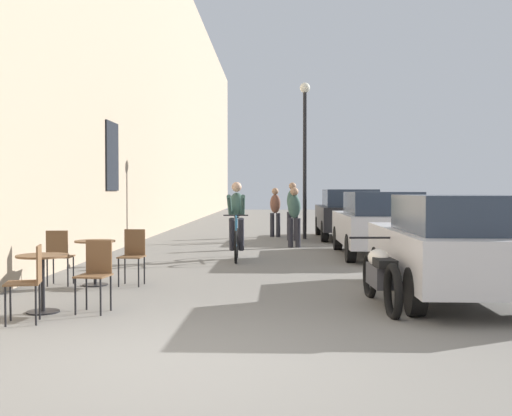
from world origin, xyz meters
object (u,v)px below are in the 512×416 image
Objects in this scene: cyclist_on_bicycle at (236,223)px; pedestrian_mid at (292,208)px; cafe_table_near at (43,271)px; parked_car_nearest at (452,245)px; cafe_chair_near_toward_street at (30,278)px; parked_car_third at (348,213)px; cafe_chair_near_toward_wall at (96,270)px; pedestrian_far at (275,209)px; parked_car_second at (378,223)px; street_lamp at (305,140)px; parked_motorcycle at (381,275)px; cafe_chair_mid_toward_wall at (59,254)px; cafe_table_mid at (95,253)px; pedestrian_near at (294,214)px; cafe_chair_mid_toward_street at (133,253)px.

pedestrian_mid reaches higher than cyclist_on_bicycle.
cafe_table_near is 0.18× the size of parked_car_nearest.
cafe_chair_near_toward_street is 13.57m from parked_car_third.
pedestrian_mid is (3.44, 11.18, 0.48)m from cafe_table_near.
parked_car_third is (5.14, 12.56, 0.29)m from cafe_chair_near_toward_street.
cyclist_on_bicycle reaches higher than cafe_chair_near_toward_street.
cyclist_on_bicycle reaches higher than cafe_chair_near_toward_wall.
pedestrian_far is at bearing 77.85° from cafe_chair_near_toward_street.
cyclist_on_bicycle is 3.33m from parked_car_second.
street_lamp reaches higher than pedestrian_far.
parked_motorcycle is at bearing 15.22° from cafe_chair_near_toward_street.
cafe_chair_mid_toward_wall is 11.41m from parked_car_third.
pedestrian_far is at bearing 76.98° from cafe_table_near.
parked_car_nearest is at bearing -55.44° from cyclist_on_bicycle.
pedestrian_near reaches higher than cafe_table_mid.
cafe_table_near is 0.41× the size of pedestrian_mid.
cafe_chair_near_toward_wall is 12.46m from street_lamp.
parked_motorcycle is at bearing -94.70° from parked_car_third.
parked_car_nearest is (1.92, -10.05, -0.24)m from pedestrian_mid.
cafe_table_mid is 0.15× the size of street_lamp.
parked_motorcycle reaches higher than cafe_table_near.
parked_car_third reaches higher than cafe_table_near.
pedestrian_far reaches higher than parked_car_second.
cafe_chair_mid_toward_street is 3.96m from cyclist_on_bicycle.
cafe_chair_mid_toward_wall is at bearing 161.97° from parked_motorcycle.
parked_car_third is (5.20, 9.77, 0.29)m from cafe_table_mid.
cafe_table_near is 2.19m from cafe_table_mid.
parked_motorcycle is at bearing -87.82° from street_lamp.
pedestrian_far is (0.87, 6.66, 0.09)m from cyclist_on_bicycle.
cafe_table_near is at bearing -111.01° from pedestrian_near.
street_lamp is at bearing 73.13° from cafe_chair_near_toward_street.
cafe_table_mid is (-0.06, 2.79, 0.00)m from cafe_chair_near_toward_street.
cyclist_on_bicycle is (2.04, 3.75, 0.29)m from cafe_table_mid.
cafe_chair_near_toward_wall is 11.47m from pedestrian_mid.
cyclist_on_bicycle is 5.84m from parked_car_nearest.
parked_motorcycle is (4.26, -1.64, -0.12)m from cafe_table_mid.
pedestrian_mid is (3.36, 11.78, 0.48)m from cafe_chair_near_toward_street.
cyclist_on_bicycle reaches higher than cafe_chair_mid_toward_wall.
parked_car_second is at bearing 90.76° from parked_car_nearest.
pedestrian_near is 0.91× the size of pedestrian_mid.
pedestrian_mid reaches higher than parked_car_nearest.
pedestrian_far reaches higher than cafe_chair_near_toward_wall.
cafe_table_near is 13.06m from parked_car_third.
cafe_table_near is 11.71m from pedestrian_mid.
parked_car_nearest is at bearing -79.16° from pedestrian_mid.
cyclist_on_bicycle is 1.10× the size of pedestrian_near.
cafe_table_near is 0.15× the size of street_lamp.
cafe_table_mid is 0.45× the size of pedestrian_near.
parked_car_nearest is at bearing 18.11° from cafe_chair_near_toward_street.
pedestrian_mid is at bearing 66.29° from cafe_chair_mid_toward_wall.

